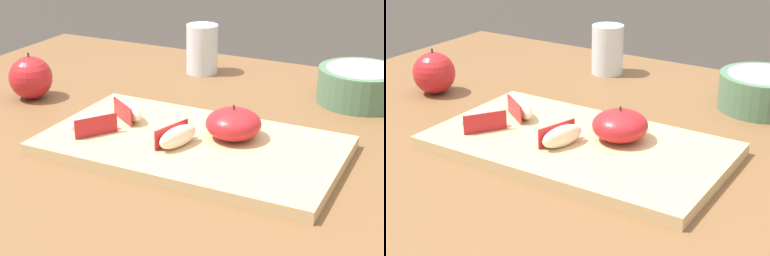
# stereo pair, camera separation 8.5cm
# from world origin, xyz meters

# --- Properties ---
(dining_table) EXTENTS (1.45, 0.95, 0.78)m
(dining_table) POSITION_xyz_m (0.00, 0.00, 0.68)
(dining_table) COLOR brown
(dining_table) RESTS_ON ground_plane
(cutting_board) EXTENTS (0.45, 0.26, 0.02)m
(cutting_board) POSITION_xyz_m (-0.07, -0.05, 0.79)
(cutting_board) COLOR tan
(cutting_board) RESTS_ON dining_table
(apple_half_skin_up) EXTENTS (0.09, 0.09, 0.05)m
(apple_half_skin_up) POSITION_xyz_m (-0.02, -0.02, 0.82)
(apple_half_skin_up) COLOR #B21E23
(apple_half_skin_up) RESTS_ON cutting_board
(apple_wedge_left) EXTENTS (0.06, 0.07, 0.03)m
(apple_wedge_left) POSITION_xyz_m (-0.22, -0.10, 0.81)
(apple_wedge_left) COLOR beige
(apple_wedge_left) RESTS_ON cutting_board
(apple_wedge_middle) EXTENTS (0.05, 0.08, 0.03)m
(apple_wedge_middle) POSITION_xyz_m (-0.08, -0.08, 0.81)
(apple_wedge_middle) COLOR beige
(apple_wedge_middle) RESTS_ON cutting_board
(apple_wedge_back) EXTENTS (0.07, 0.06, 0.03)m
(apple_wedge_back) POSITION_xyz_m (-0.20, -0.02, 0.81)
(apple_wedge_back) COLOR beige
(apple_wedge_back) RESTS_ON cutting_board
(whole_apple_crimson) EXTENTS (0.08, 0.08, 0.09)m
(whole_apple_crimson) POSITION_xyz_m (-0.45, 0.03, 0.82)
(whole_apple_crimson) COLOR #B21E23
(whole_apple_crimson) RESTS_ON dining_table
(ceramic_fruit_bowl) EXTENTS (0.16, 0.16, 0.07)m
(ceramic_fruit_bowl) POSITION_xyz_m (0.11, 0.28, 0.81)
(ceramic_fruit_bowl) COLOR #4C7556
(ceramic_fruit_bowl) RESTS_ON dining_table
(drinking_glass_water) EXTENTS (0.07, 0.07, 0.10)m
(drinking_glass_water) POSITION_xyz_m (-0.23, 0.32, 0.83)
(drinking_glass_water) COLOR silver
(drinking_glass_water) RESTS_ON dining_table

